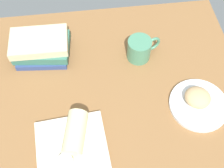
% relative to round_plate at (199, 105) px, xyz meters
% --- Properties ---
extents(dining_table, '(1.10, 0.90, 0.04)m').
position_rel_round_plate_xyz_m(dining_table, '(0.34, -0.08, -0.03)').
color(dining_table, olive).
rests_on(dining_table, ground).
extents(round_plate, '(0.21, 0.21, 0.01)m').
position_rel_round_plate_xyz_m(round_plate, '(0.00, 0.00, 0.00)').
color(round_plate, white).
rests_on(round_plate, dining_table).
extents(scone_pastry, '(0.12, 0.12, 0.05)m').
position_rel_round_plate_xyz_m(scone_pastry, '(0.01, -0.01, 0.03)').
color(scone_pastry, tan).
rests_on(scone_pastry, round_plate).
extents(square_plate, '(0.25, 0.25, 0.02)m').
position_rel_round_plate_xyz_m(square_plate, '(0.46, 0.11, 0.00)').
color(square_plate, silver).
rests_on(square_plate, dining_table).
extents(sauce_cup, '(0.05, 0.05, 0.02)m').
position_rel_round_plate_xyz_m(sauce_cup, '(0.48, 0.16, 0.02)').
color(sauce_cup, silver).
rests_on(sauce_cup, square_plate).
extents(breakfast_wrap, '(0.10, 0.15, 0.07)m').
position_rel_round_plate_xyz_m(breakfast_wrap, '(0.44, 0.07, 0.04)').
color(breakfast_wrap, beige).
rests_on(breakfast_wrap, square_plate).
extents(book_stack, '(0.23, 0.18, 0.09)m').
position_rel_round_plate_xyz_m(book_stack, '(0.56, -0.31, 0.04)').
color(book_stack, '#33477F').
rests_on(book_stack, dining_table).
extents(coffee_mug, '(0.14, 0.09, 0.09)m').
position_rel_round_plate_xyz_m(coffee_mug, '(0.17, -0.25, 0.04)').
color(coffee_mug, '#4C8C6B').
rests_on(coffee_mug, dining_table).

